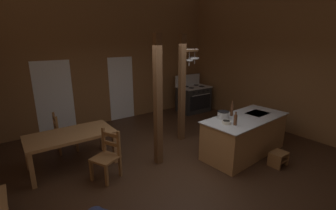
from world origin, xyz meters
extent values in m
cube|color=#382316|center=(0.00, 0.00, -0.05)|extent=(8.21, 8.08, 0.10)
cube|color=brown|center=(0.00, 3.71, 2.19)|extent=(8.21, 0.14, 4.38)
cube|color=brown|center=(3.77, 0.00, 2.19)|extent=(0.14, 8.08, 4.38)
cube|color=white|center=(-1.67, 3.64, 1.02)|extent=(1.00, 0.01, 2.05)
cube|color=white|center=(0.37, 3.64, 1.02)|extent=(0.84, 0.01, 2.05)
cube|color=#9E7044|center=(1.59, -0.35, 0.44)|extent=(2.16, 1.04, 0.88)
cube|color=#B7BABF|center=(1.59, -0.35, 0.89)|extent=(2.22, 1.11, 0.02)
cube|color=black|center=(2.06, -0.32, 0.90)|extent=(0.55, 0.43, 0.00)
cube|color=black|center=(1.56, 0.08, 0.05)|extent=(1.99, 0.18, 0.10)
cube|color=#272727|center=(2.86, 2.87, 0.45)|extent=(1.11, 0.78, 0.90)
cube|color=black|center=(2.86, 2.48, 0.42)|extent=(0.93, 0.02, 0.52)
cylinder|color=#B7BABF|center=(2.86, 2.46, 0.70)|extent=(0.83, 0.04, 0.02)
cube|color=#B7BABF|center=(2.86, 2.87, 0.92)|extent=(1.15, 0.82, 0.03)
cube|color=#B7BABF|center=(2.87, 3.23, 1.12)|extent=(1.14, 0.06, 0.40)
cylinder|color=black|center=(3.11, 2.71, 0.94)|extent=(0.20, 0.20, 0.01)
cylinder|color=black|center=(2.61, 2.72, 0.94)|extent=(0.20, 0.20, 0.01)
cylinder|color=black|center=(3.11, 3.02, 0.94)|extent=(0.20, 0.20, 0.01)
cylinder|color=black|center=(2.62, 3.02, 0.94)|extent=(0.20, 0.20, 0.01)
cylinder|color=black|center=(3.19, 2.46, 0.82)|extent=(0.04, 0.03, 0.04)
cylinder|color=black|center=(2.97, 2.47, 0.82)|extent=(0.04, 0.03, 0.04)
cylinder|color=black|center=(2.75, 2.47, 0.82)|extent=(0.04, 0.03, 0.04)
cylinder|color=black|center=(2.53, 2.47, 0.82)|extent=(0.04, 0.03, 0.04)
cube|color=brown|center=(0.91, 1.15, 1.36)|extent=(0.15, 0.15, 2.73)
cube|color=brown|center=(1.10, 1.13, 2.33)|extent=(0.54, 0.13, 0.06)
cylinder|color=#B7BABF|center=(1.11, 1.13, 2.22)|extent=(0.01, 0.01, 0.22)
cylinder|color=#B7BABF|center=(1.11, 1.13, 2.10)|extent=(0.21, 0.21, 0.04)
cylinder|color=#B7BABF|center=(1.11, 1.13, 2.02)|extent=(0.02, 0.02, 0.14)
cylinder|color=#B7BABF|center=(1.28, 1.11, 2.25)|extent=(0.01, 0.01, 0.17)
cylinder|color=#B7BABF|center=(1.28, 1.11, 2.14)|extent=(0.25, 0.25, 0.04)
cylinder|color=#B7BABF|center=(1.28, 1.11, 2.06)|extent=(0.02, 0.02, 0.14)
cube|color=brown|center=(-0.28, 0.45, 1.36)|extent=(0.14, 0.14, 2.73)
cube|color=brown|center=(1.72, -1.14, 0.28)|extent=(0.37, 0.29, 0.04)
cube|color=brown|center=(1.56, -1.14, 0.13)|extent=(0.05, 0.28, 0.26)
cube|color=brown|center=(1.88, -1.13, 0.13)|extent=(0.05, 0.28, 0.26)
cube|color=brown|center=(1.72, -1.14, 0.14)|extent=(0.33, 0.29, 0.03)
cube|color=#9E7044|center=(-1.83, 1.39, 0.71)|extent=(1.70, 0.91, 0.06)
cube|color=#9E7044|center=(-2.62, 1.78, 0.34)|extent=(0.08, 0.08, 0.68)
cube|color=#9E7044|center=(-1.04, 1.78, 0.34)|extent=(0.08, 0.08, 0.68)
cube|color=#9E7044|center=(-2.62, 1.00, 0.34)|extent=(0.08, 0.08, 0.68)
cube|color=#9E7044|center=(-1.04, 1.00, 0.34)|extent=(0.08, 0.08, 0.68)
cube|color=brown|center=(-1.44, 0.53, 0.43)|extent=(0.59, 0.59, 0.04)
cube|color=brown|center=(-1.53, 0.28, 0.21)|extent=(0.07, 0.07, 0.41)
cube|color=brown|center=(-1.69, 0.62, 0.21)|extent=(0.07, 0.07, 0.41)
cube|color=brown|center=(-1.19, 0.44, 0.47)|extent=(0.07, 0.07, 0.95)
cube|color=brown|center=(-1.35, 0.79, 0.47)|extent=(0.07, 0.07, 0.95)
cube|color=brown|center=(-1.27, 0.61, 0.84)|extent=(0.20, 0.36, 0.07)
cube|color=brown|center=(-1.27, 0.61, 0.65)|extent=(0.20, 0.36, 0.07)
cube|color=brown|center=(-1.76, 2.22, 0.43)|extent=(0.46, 0.46, 0.04)
cube|color=brown|center=(-1.56, 2.40, 0.21)|extent=(0.05, 0.05, 0.41)
cube|color=brown|center=(-1.58, 2.02, 0.21)|extent=(0.05, 0.05, 0.41)
cube|color=brown|center=(-1.94, 2.42, 0.47)|extent=(0.05, 0.05, 0.95)
cube|color=brown|center=(-1.96, 2.04, 0.47)|extent=(0.05, 0.05, 0.95)
cube|color=brown|center=(-1.95, 2.23, 0.84)|extent=(0.05, 0.38, 0.07)
cube|color=brown|center=(-1.95, 2.23, 0.65)|extent=(0.05, 0.38, 0.07)
cylinder|color=#B7BABF|center=(1.10, -0.10, 0.97)|extent=(0.25, 0.25, 0.15)
cylinder|color=black|center=(1.10, -0.10, 1.06)|extent=(0.26, 0.26, 0.01)
cylinder|color=#B7BABF|center=(0.96, -0.10, 1.01)|extent=(0.05, 0.02, 0.02)
cylinder|color=#B7BABF|center=(1.24, -0.10, 1.01)|extent=(0.05, 0.02, 0.02)
cylinder|color=silver|center=(0.89, -0.37, 0.93)|extent=(0.19, 0.19, 0.07)
cylinder|color=black|center=(0.89, -0.37, 0.96)|extent=(0.15, 0.15, 0.00)
cylinder|color=#56331E|center=(0.97, -0.53, 1.00)|extent=(0.07, 0.07, 0.21)
cylinder|color=#56331E|center=(0.97, -0.53, 1.15)|extent=(0.03, 0.03, 0.07)
cylinder|color=#56331E|center=(1.39, -0.09, 1.03)|extent=(0.07, 0.07, 0.26)
cylinder|color=#56331E|center=(1.39, -0.09, 1.20)|extent=(0.03, 0.03, 0.09)
camera|label=1|loc=(-2.82, -3.44, 2.63)|focal=25.23mm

